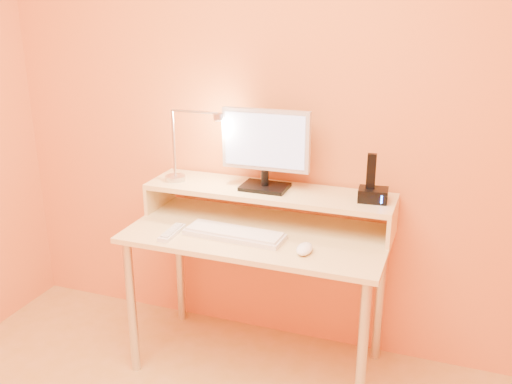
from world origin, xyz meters
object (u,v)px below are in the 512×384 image
at_px(mouse, 304,249).
at_px(keyboard, 234,234).
at_px(monitor_panel, 266,140).
at_px(lamp_base, 175,178).
at_px(remote_control, 172,233).
at_px(phone_dock, 373,195).

bearing_deg(mouse, keyboard, 169.37).
xyz_separation_m(monitor_panel, keyboard, (-0.06, -0.25, -0.39)).
xyz_separation_m(monitor_panel, lamp_base, (-0.46, -0.04, -0.23)).
xyz_separation_m(keyboard, remote_control, (-0.28, -0.07, -0.00)).
height_order(lamp_base, mouse, lamp_base).
distance_m(lamp_base, keyboard, 0.48).
bearing_deg(phone_dock, remote_control, -164.71).
relative_size(lamp_base, remote_control, 0.52).
relative_size(lamp_base, phone_dock, 0.77).
distance_m(monitor_panel, mouse, 0.57).
bearing_deg(lamp_base, remote_control, -66.71).
bearing_deg(remote_control, mouse, -0.34).
bearing_deg(lamp_base, keyboard, -27.86).
relative_size(lamp_base, keyboard, 0.22).
height_order(monitor_panel, phone_dock, monitor_panel).
distance_m(phone_dock, remote_control, 0.93).
bearing_deg(lamp_base, monitor_panel, 4.94).
relative_size(keyboard, remote_control, 2.38).
xyz_separation_m(lamp_base, keyboard, (0.40, -0.21, -0.16)).
distance_m(lamp_base, phone_dock, 0.98).
xyz_separation_m(phone_dock, keyboard, (-0.58, -0.24, -0.18)).
bearing_deg(phone_dock, keyboard, -162.17).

